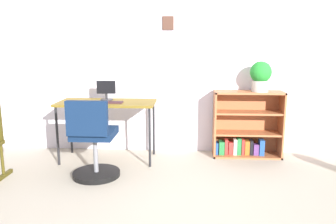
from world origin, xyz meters
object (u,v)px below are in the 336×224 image
object	(u,v)px
bookshelf_low	(246,127)
potted_plant_on_shelf	(261,75)
desk	(107,106)
monitor	(106,91)
office_chair	(93,144)
keyboard	(105,102)

from	to	relation	value
bookshelf_low	potted_plant_on_shelf	world-z (taller)	potted_plant_on_shelf
desk	bookshelf_low	size ratio (longest dim) A/B	1.36
monitor	bookshelf_low	bearing A→B (deg)	5.41
bookshelf_low	desk	bearing A→B (deg)	-171.00
monitor	desk	bearing A→B (deg)	-76.04
office_chair	potted_plant_on_shelf	bearing A→B (deg)	23.88
monitor	office_chair	xyz separation A→B (m)	(0.02, -0.73, -0.48)
desk	office_chair	world-z (taller)	office_chair
keyboard	bookshelf_low	world-z (taller)	bookshelf_low
monitor	bookshelf_low	size ratio (longest dim) A/B	0.28
potted_plant_on_shelf	monitor	bearing A→B (deg)	-176.66
keyboard	office_chair	bearing A→B (deg)	-90.84
potted_plant_on_shelf	keyboard	bearing A→B (deg)	-170.26
desk	keyboard	bearing A→B (deg)	-89.42
desk	keyboard	world-z (taller)	keyboard
keyboard	bookshelf_low	xyz separation A→B (m)	(1.75, 0.38, -0.38)
bookshelf_low	monitor	bearing A→B (deg)	-174.59
office_chair	potted_plant_on_shelf	distance (m)	2.19
desk	potted_plant_on_shelf	bearing A→B (deg)	6.66
monitor	bookshelf_low	distance (m)	1.85
keyboard	bookshelf_low	distance (m)	1.83
desk	monitor	distance (m)	0.21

